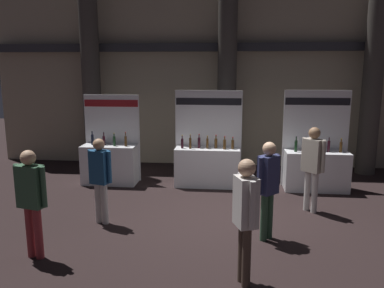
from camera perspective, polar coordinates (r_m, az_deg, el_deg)
The scene contains 10 objects.
ground_plane at distance 7.99m, azimuth 4.52°, elevation -10.97°, with size 29.18×29.18×0.00m, color black.
hall_colonnade at distance 11.92m, azimuth 5.27°, elevation 12.27°, with size 14.59×1.13×6.57m.
exhibitor_booth_0 at distance 10.40m, azimuth -12.00°, elevation -2.42°, with size 1.48×0.66×2.32m.
exhibitor_booth_1 at distance 9.99m, azimuth 2.30°, elevation -2.73°, with size 1.74×0.66×2.44m.
exhibitor_booth_2 at distance 10.11m, azimuth 17.84°, elevation -3.10°, with size 1.62×0.66×2.47m.
visitor_0 at distance 5.39m, azimuth 7.92°, elevation -9.72°, with size 0.36×0.48×1.82m.
visitor_1 at distance 6.86m, azimuth 11.16°, elevation -5.60°, with size 0.40×0.40×1.77m.
visitor_3 at distance 8.42m, azimuth 17.40°, elevation -2.43°, with size 0.45×0.46×1.82m.
visitor_4 at distance 7.66m, azimuth -13.42°, elevation -4.29°, with size 0.50×0.33×1.69m.
visitor_5 at distance 6.59m, azimuth -22.67°, elevation -6.86°, with size 0.57×0.32×1.77m.
Camera 1 is at (0.12, -7.40, 3.00)m, focal length 36.11 mm.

